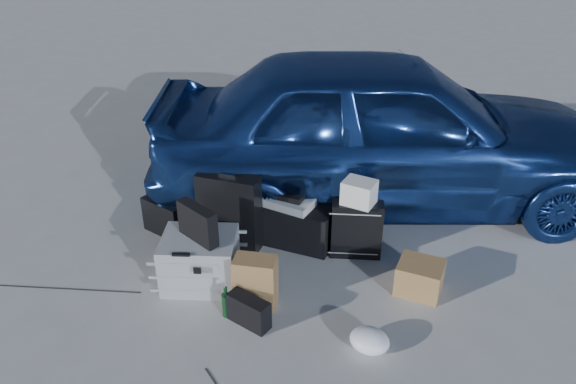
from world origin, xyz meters
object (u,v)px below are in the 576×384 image
object	(u,v)px
duffel_bag	(291,223)
suitcase_left	(230,212)
cardboard_box	(420,277)
suitcase_right	(357,230)
green_bottle	(226,301)
car	(385,128)
pelican_case	(200,260)
briefcase	(162,219)

from	to	relation	value
duffel_bag	suitcase_left	bearing A→B (deg)	-150.23
cardboard_box	duffel_bag	bearing A→B (deg)	167.98
duffel_bag	suitcase_right	bearing A→B (deg)	2.18
cardboard_box	green_bottle	xyz separation A→B (m)	(-1.32, -0.87, 0.01)
suitcase_left	green_bottle	bearing A→B (deg)	-68.61
car	suitcase_left	xyz separation A→B (m)	(-1.04, -1.43, -0.43)
green_bottle	suitcase_right	bearing A→B (deg)	59.44
car	suitcase_right	xyz separation A→B (m)	(0.06, -1.13, -0.53)
pelican_case	suitcase_left	xyz separation A→B (m)	(-0.02, 0.57, 0.15)
briefcase	duffel_bag	bearing A→B (deg)	30.18
pelican_case	cardboard_box	xyz separation A→B (m)	(1.71, 0.58, -0.09)
pelican_case	duffel_bag	bearing A→B (deg)	41.36
suitcase_left	briefcase	bearing A→B (deg)	-177.82
car	cardboard_box	world-z (taller)	car
briefcase	suitcase_left	xyz separation A→B (m)	(0.69, 0.08, 0.19)
car	green_bottle	distance (m)	2.47
pelican_case	green_bottle	bearing A→B (deg)	-56.59
suitcase_left	duffel_bag	distance (m)	0.58
suitcase_right	duffel_bag	xyz separation A→B (m)	(-0.62, -0.03, -0.07)
car	green_bottle	size ratio (longest dim) A/B	16.74
suitcase_left	duffel_bag	bearing A→B (deg)	25.83
suitcase_left	cardboard_box	xyz separation A→B (m)	(1.73, 0.01, -0.23)
suitcase_right	duffel_bag	world-z (taller)	suitcase_right
briefcase	duffel_bag	xyz separation A→B (m)	(1.17, 0.35, 0.02)
briefcase	green_bottle	size ratio (longest dim) A/B	1.60
pelican_case	suitcase_left	world-z (taller)	suitcase_left
suitcase_left	green_bottle	xyz separation A→B (m)	(0.41, -0.86, -0.23)
briefcase	suitcase_right	world-z (taller)	suitcase_right
car	cardboard_box	xyz separation A→B (m)	(0.69, -1.42, -0.66)
car	suitcase_right	bearing A→B (deg)	161.07
car	green_bottle	world-z (taller)	car
duffel_bag	green_bottle	xyz separation A→B (m)	(-0.07, -1.14, -0.06)
pelican_case	green_bottle	world-z (taller)	pelican_case
suitcase_left	suitcase_right	bearing A→B (deg)	11.23
pelican_case	suitcase_left	distance (m)	0.59
cardboard_box	briefcase	bearing A→B (deg)	-177.96
suitcase_left	car	bearing A→B (deg)	50.01
suitcase_left	suitcase_right	distance (m)	1.15
car	pelican_case	world-z (taller)	car
briefcase	pelican_case	bearing A→B (deg)	-21.57
duffel_bag	green_bottle	world-z (taller)	duffel_bag
pelican_case	briefcase	size ratio (longest dim) A/B	1.35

